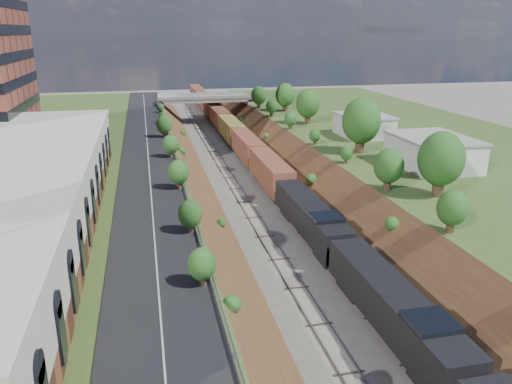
% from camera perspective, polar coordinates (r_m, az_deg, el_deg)
% --- Properties ---
extents(platform_left, '(44.00, 180.00, 5.00)m').
position_cam_1_polar(platform_left, '(74.25, -25.60, -0.13)').
color(platform_left, '#385724').
rests_on(platform_left, ground).
extents(platform_right, '(44.00, 180.00, 5.00)m').
position_cam_1_polar(platform_right, '(87.05, 21.82, 2.84)').
color(platform_right, '#385724').
rests_on(platform_right, ground).
extents(embankment_left, '(10.00, 180.00, 10.00)m').
position_cam_1_polar(embankment_left, '(73.10, -8.35, -0.83)').
color(embankment_left, brown).
rests_on(embankment_left, ground).
extents(embankment_right, '(10.00, 180.00, 10.00)m').
position_cam_1_polar(embankment_right, '(77.67, 8.03, 0.32)').
color(embankment_right, brown).
rests_on(embankment_right, ground).
extents(rail_left_track, '(1.58, 180.00, 0.18)m').
position_cam_1_polar(rail_left_track, '(74.08, -1.87, -0.31)').
color(rail_left_track, gray).
rests_on(rail_left_track, ground).
extents(rail_right_track, '(1.58, 180.00, 0.18)m').
position_cam_1_polar(rail_right_track, '(75.17, 2.03, -0.04)').
color(rail_right_track, gray).
rests_on(rail_right_track, ground).
extents(road, '(8.00, 180.00, 0.10)m').
position_cam_1_polar(road, '(71.49, -12.13, 2.76)').
color(road, black).
rests_on(road, platform_left).
extents(guardrail, '(0.10, 171.00, 0.70)m').
position_cam_1_polar(guardrail, '(71.30, -8.86, 3.32)').
color(guardrail, '#99999E').
rests_on(guardrail, platform_left).
extents(commercial_building, '(14.30, 62.30, 7.00)m').
position_cam_1_polar(commercial_building, '(50.92, -26.07, -0.87)').
color(commercial_building, brown).
rests_on(commercial_building, platform_left).
extents(overpass, '(24.50, 8.30, 7.40)m').
position_cam_1_polar(overpass, '(133.31, -5.88, 9.98)').
color(overpass, gray).
rests_on(overpass, ground).
extents(white_building_near, '(9.00, 12.00, 4.00)m').
position_cam_1_polar(white_building_near, '(74.39, 19.53, 4.26)').
color(white_building_near, silver).
rests_on(white_building_near, platform_right).
extents(white_building_far, '(8.00, 10.00, 3.60)m').
position_cam_1_polar(white_building_far, '(93.13, 12.19, 7.37)').
color(white_building_far, silver).
rests_on(white_building_far, platform_right).
extents(tree_right_large, '(5.25, 5.25, 7.61)m').
position_cam_1_polar(tree_right_large, '(60.60, 20.41, 3.52)').
color(tree_right_large, '#473323').
rests_on(tree_right_large, platform_right).
extents(tree_left_crest, '(2.45, 2.45, 3.55)m').
position_cam_1_polar(tree_left_crest, '(33.61, -4.57, -11.18)').
color(tree_left_crest, '#473323').
rests_on(tree_left_crest, platform_left).
extents(freight_train, '(3.26, 182.79, 4.81)m').
position_cam_1_polar(freight_train, '(99.51, -1.83, 6.06)').
color(freight_train, black).
rests_on(freight_train, ground).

